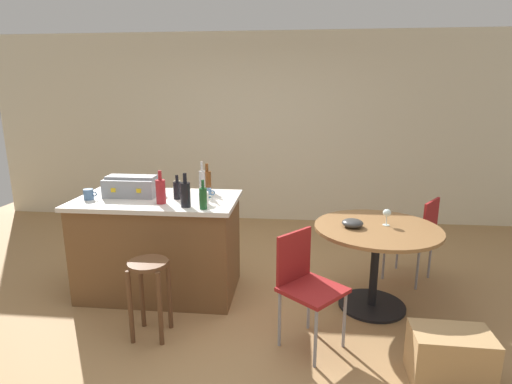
# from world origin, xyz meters

# --- Properties ---
(ground_plane) EXTENTS (8.80, 8.80, 0.00)m
(ground_plane) POSITION_xyz_m (0.00, 0.00, 0.00)
(ground_plane) COLOR #A37A4C
(back_wall) EXTENTS (8.00, 0.10, 2.70)m
(back_wall) POSITION_xyz_m (0.00, 2.79, 1.35)
(back_wall) COLOR beige
(back_wall) RESTS_ON ground_plane
(kitchen_island) EXTENTS (1.47, 0.82, 0.93)m
(kitchen_island) POSITION_xyz_m (-0.73, 0.34, 0.47)
(kitchen_island) COLOR brown
(kitchen_island) RESTS_ON ground_plane
(wooden_stool) EXTENTS (0.30, 0.30, 0.62)m
(wooden_stool) POSITION_xyz_m (-0.56, -0.39, 0.44)
(wooden_stool) COLOR brown
(wooden_stool) RESTS_ON ground_plane
(dining_table) EXTENTS (1.07, 1.07, 0.75)m
(dining_table) POSITION_xyz_m (1.24, 0.23, 0.58)
(dining_table) COLOR black
(dining_table) RESTS_ON ground_plane
(folding_chair_near) EXTENTS (0.56, 0.56, 0.86)m
(folding_chair_near) POSITION_xyz_m (1.75, 0.81, 0.51)
(folding_chair_near) COLOR maroon
(folding_chair_near) RESTS_ON ground_plane
(folding_chair_far) EXTENTS (0.56, 0.56, 0.86)m
(folding_chair_far) POSITION_xyz_m (0.63, -0.36, 0.51)
(folding_chair_far) COLOR maroon
(folding_chair_far) RESTS_ON ground_plane
(toolbox) EXTENTS (0.48, 0.28, 0.19)m
(toolbox) POSITION_xyz_m (-0.98, 0.40, 1.02)
(toolbox) COLOR gray
(toolbox) RESTS_ON kitchen_island
(bottle_0) EXTENTS (0.06, 0.06, 0.25)m
(bottle_0) POSITION_xyz_m (-0.22, 0.03, 1.02)
(bottle_0) COLOR #194C23
(bottle_0) RESTS_ON kitchen_island
(bottle_1) EXTENTS (0.08, 0.08, 0.29)m
(bottle_1) POSITION_xyz_m (-0.38, 0.08, 1.04)
(bottle_1) COLOR black
(bottle_1) RESTS_ON kitchen_island
(bottle_2) EXTENTS (0.08, 0.08, 0.28)m
(bottle_2) POSITION_xyz_m (-0.32, 0.64, 1.03)
(bottle_2) COLOR #603314
(bottle_2) RESTS_ON kitchen_island
(bottle_3) EXTENTS (0.07, 0.07, 0.22)m
(bottle_3) POSITION_xyz_m (-0.53, 0.33, 1.01)
(bottle_3) COLOR black
(bottle_3) RESTS_ON kitchen_island
(bottle_4) EXTENTS (0.06, 0.06, 0.32)m
(bottle_4) POSITION_xyz_m (-0.33, 0.49, 1.05)
(bottle_4) COLOR #B7B2AD
(bottle_4) RESTS_ON kitchen_island
(bottle_5) EXTENTS (0.08, 0.08, 0.29)m
(bottle_5) POSITION_xyz_m (-0.62, 0.16, 1.04)
(bottle_5) COLOR maroon
(bottle_5) RESTS_ON kitchen_island
(cup_0) EXTENTS (0.12, 0.09, 0.10)m
(cup_0) POSITION_xyz_m (-1.32, 0.22, 0.97)
(cup_0) COLOR #4C7099
(cup_0) RESTS_ON kitchen_island
(cup_1) EXTENTS (0.11, 0.07, 0.11)m
(cup_1) POSITION_xyz_m (-0.60, 0.58, 0.98)
(cup_1) COLOR tan
(cup_1) RESTS_ON kitchen_island
(cup_2) EXTENTS (0.12, 0.09, 0.08)m
(cup_2) POSITION_xyz_m (-1.29, 0.54, 0.97)
(cup_2) COLOR tan
(cup_2) RESTS_ON kitchen_island
(cup_3) EXTENTS (0.11, 0.07, 0.08)m
(cup_3) POSITION_xyz_m (-0.27, 0.40, 0.97)
(cup_3) COLOR #4C7099
(cup_3) RESTS_ON kitchen_island
(cup_4) EXTENTS (0.12, 0.08, 0.11)m
(cup_4) POSITION_xyz_m (-0.25, 0.17, 0.98)
(cup_4) COLOR white
(cup_4) RESTS_ON kitchen_island
(wine_glass) EXTENTS (0.07, 0.07, 0.14)m
(wine_glass) POSITION_xyz_m (1.32, 0.29, 0.86)
(wine_glass) COLOR silver
(wine_glass) RESTS_ON dining_table
(serving_bowl) EXTENTS (0.18, 0.18, 0.07)m
(serving_bowl) POSITION_xyz_m (1.03, 0.21, 0.79)
(serving_bowl) COLOR #383838
(serving_bowl) RESTS_ON dining_table
(cardboard_box) EXTENTS (0.51, 0.32, 0.35)m
(cardboard_box) POSITION_xyz_m (1.57, -0.69, 0.18)
(cardboard_box) COLOR tan
(cardboard_box) RESTS_ON ground_plane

